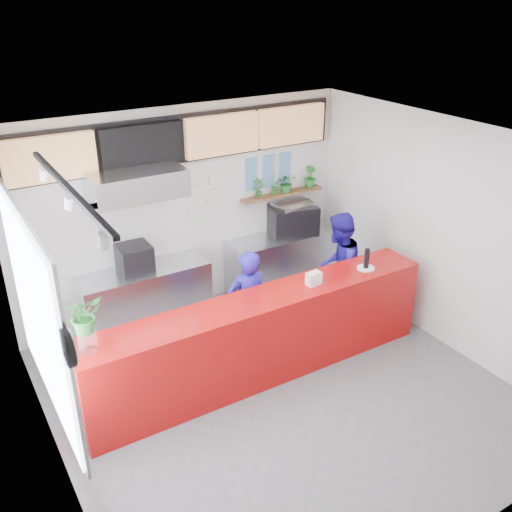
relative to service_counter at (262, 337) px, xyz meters
name	(u,v)px	position (x,y,z in m)	size (l,w,h in m)	color
floor	(279,392)	(0.00, -0.40, -0.55)	(5.00, 5.00, 0.00)	slate
ceiling	(284,146)	(0.00, -0.40, 2.45)	(5.00, 5.00, 0.00)	silver
wall_back	(185,211)	(0.00, 2.10, 0.95)	(5.00, 5.00, 0.00)	white
wall_left	(45,351)	(-2.50, -0.40, 0.95)	(5.00, 5.00, 0.00)	white
wall_right	(443,235)	(2.50, -0.40, 0.95)	(5.00, 5.00, 0.00)	white
service_counter	(262,337)	(0.00, 0.00, 0.00)	(4.50, 0.60, 1.10)	#A30C0B
cream_band	(181,135)	(0.00, 2.09, 2.05)	(5.00, 0.02, 0.80)	beige
prep_bench	(146,299)	(-0.80, 1.80, -0.10)	(1.80, 0.60, 0.90)	#B2B5BA
panini_oven	(135,259)	(-0.90, 1.80, 0.54)	(0.43, 0.43, 0.39)	black
extraction_hood	(136,183)	(-0.80, 1.75, 1.60)	(1.20, 0.70, 0.35)	#B2B5BA
hood_lip	(137,198)	(-0.80, 1.75, 1.40)	(1.20, 0.70, 0.08)	#B2B5BA
right_bench	(282,261)	(1.50, 1.80, -0.10)	(1.80, 0.60, 0.90)	#B2B5BA
espresso_machine	(293,219)	(1.68, 1.80, 0.58)	(0.71, 0.51, 0.46)	black
espresso_tray	(293,204)	(1.68, 1.80, 0.83)	(0.58, 0.40, 0.05)	silver
herb_shelf	(282,194)	(1.60, 2.00, 0.95)	(1.40, 0.18, 0.04)	brown
menu_board_far_left	(50,159)	(-1.75, 1.98, 2.00)	(1.10, 0.10, 0.55)	tan
menu_board_mid_left	(142,146)	(-0.59, 1.98, 2.00)	(1.10, 0.10, 0.55)	black
menu_board_mid_right	(222,135)	(0.57, 1.98, 2.00)	(1.10, 0.10, 0.55)	tan
menu_board_far_right	(292,125)	(1.73, 1.98, 2.00)	(1.10, 0.10, 0.55)	tan
soffit	(182,139)	(0.00, 2.06, 2.00)	(4.80, 0.04, 0.65)	black
window_pane	(38,315)	(-2.47, -0.10, 1.15)	(0.04, 2.20, 1.90)	silver
window_frame	(40,315)	(-2.45, -0.10, 1.15)	(0.03, 2.30, 2.00)	#B2B5BA
wall_clock_rim	(68,348)	(-2.46, -1.30, 1.50)	(0.30, 0.30, 0.05)	black
wall_clock_face	(72,346)	(-2.43, -1.30, 1.50)	(0.26, 0.26, 0.02)	white
track_rail	(68,188)	(-2.10, -0.40, 2.39)	(0.05, 2.40, 0.04)	black
dec_plate_a	(194,193)	(0.15, 2.07, 1.20)	(0.24, 0.24, 0.03)	silver
dec_plate_b	(213,196)	(0.45, 2.07, 1.10)	(0.24, 0.24, 0.03)	silver
dec_plate_c	(195,213)	(0.15, 2.07, 0.90)	(0.24, 0.24, 0.03)	silver
dec_plate_d	(216,179)	(0.50, 2.07, 1.35)	(0.24, 0.24, 0.03)	silver
photo_frame_a	(252,166)	(1.10, 2.08, 1.45)	(0.20, 0.02, 0.25)	#598CBF
photo_frame_b	(269,163)	(1.40, 2.08, 1.45)	(0.20, 0.02, 0.25)	#598CBF
photo_frame_c	(285,160)	(1.70, 2.08, 1.45)	(0.20, 0.02, 0.25)	#598CBF
photo_frame_d	(252,182)	(1.10, 2.08, 1.20)	(0.20, 0.02, 0.25)	#598CBF
photo_frame_e	(269,179)	(1.40, 2.08, 1.20)	(0.20, 0.02, 0.25)	#598CBF
photo_frame_f	(285,176)	(1.70, 2.08, 1.20)	(0.20, 0.02, 0.25)	#598CBF
staff_center	(248,305)	(0.08, 0.46, 0.20)	(0.55, 0.36, 1.50)	#211697
staff_right	(338,269)	(1.61, 0.58, 0.27)	(0.80, 0.62, 1.63)	#211697
herb_a	(258,188)	(1.17, 2.00, 1.13)	(0.16, 0.11, 0.31)	#266E27
herb_b	(276,186)	(1.48, 2.00, 1.10)	(0.14, 0.11, 0.26)	#266E27
herb_c	(287,182)	(1.68, 2.00, 1.12)	(0.28, 0.24, 0.31)	#266E27
herb_d	(310,177)	(2.13, 2.00, 1.14)	(0.19, 0.17, 0.34)	#266E27
glass_vase	(88,340)	(-2.04, 0.00, 0.67)	(0.20, 0.20, 0.24)	white
basil_vase	(84,315)	(-2.04, 0.00, 0.97)	(0.36, 0.31, 0.39)	#266E27
napkin_holder	(314,279)	(0.72, -0.04, 0.63)	(0.18, 0.11, 0.16)	white
white_plate	(366,268)	(1.55, -0.05, 0.56)	(0.23, 0.23, 0.02)	white
pepper_mill	(367,258)	(1.55, -0.05, 0.70)	(0.07, 0.07, 0.27)	black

